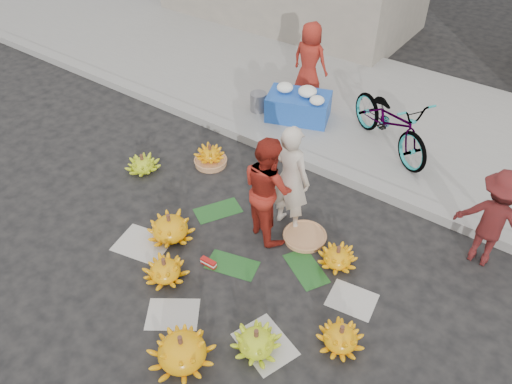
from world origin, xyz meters
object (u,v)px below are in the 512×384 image
Objects in this scene: banana_bunch_0 at (170,228)px; banana_bunch_4 at (341,337)px; bicycle at (391,121)px; flower_table at (299,105)px; vendor_cream at (290,178)px.

banana_bunch_0 is 2.65m from banana_bunch_4.
banana_bunch_4 is 0.35× the size of bicycle.
flower_table is (-0.13, 3.44, 0.19)m from banana_bunch_0.
banana_bunch_0 is at bearing -171.81° from bicycle.
bicycle reaches higher than banana_bunch_0.
banana_bunch_0 is 0.53× the size of vendor_cream.
flower_table is at bearing -56.26° from vendor_cream.
vendor_cream is (-1.52, 1.31, 0.65)m from banana_bunch_4.
vendor_cream reaches higher than banana_bunch_0.
flower_table is (-2.77, 3.58, 0.23)m from banana_bunch_4.
banana_bunch_0 is at bearing 50.76° from vendor_cream.
bicycle is at bearing 107.15° from banana_bunch_4.
vendor_cream reaches higher than banana_bunch_4.
vendor_cream reaches higher than flower_table.
flower_table reaches higher than banana_bunch_0.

